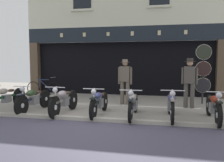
% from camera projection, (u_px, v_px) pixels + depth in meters
% --- Properties ---
extents(ground, '(21.56, 22.00, 0.18)m').
position_uv_depth(ground, '(76.00, 133.00, 5.63)').
color(ground, gray).
extents(shop_facade, '(9.86, 4.42, 6.53)m').
position_uv_depth(shop_facade, '(127.00, 59.00, 13.24)').
color(shop_facade, black).
rests_on(shop_facade, ground).
extents(motorcycle_far_left, '(0.62, 2.11, 0.93)m').
position_uv_depth(motorcycle_far_left, '(6.00, 97.00, 8.12)').
color(motorcycle_far_left, black).
rests_on(motorcycle_far_left, ground).
extents(motorcycle_left, '(0.62, 1.98, 0.91)m').
position_uv_depth(motorcycle_left, '(34.00, 99.00, 7.83)').
color(motorcycle_left, black).
rests_on(motorcycle_left, ground).
extents(motorcycle_center_left, '(0.62, 2.05, 0.93)m').
position_uv_depth(motorcycle_center_left, '(64.00, 100.00, 7.49)').
color(motorcycle_center_left, black).
rests_on(motorcycle_center_left, ground).
extents(motorcycle_center, '(0.62, 2.02, 0.91)m').
position_uv_depth(motorcycle_center, '(99.00, 102.00, 7.30)').
color(motorcycle_center, black).
rests_on(motorcycle_center, ground).
extents(motorcycle_center_right, '(0.62, 2.00, 0.91)m').
position_uv_depth(motorcycle_center_right, '(133.00, 104.00, 7.02)').
color(motorcycle_center_right, black).
rests_on(motorcycle_center_right, ground).
extents(motorcycle_right, '(0.62, 2.03, 0.92)m').
position_uv_depth(motorcycle_right, '(171.00, 104.00, 6.83)').
color(motorcycle_right, black).
rests_on(motorcycle_right, ground).
extents(motorcycle_far_right, '(0.62, 2.05, 0.91)m').
position_uv_depth(motorcycle_far_right, '(214.00, 106.00, 6.57)').
color(motorcycle_far_right, black).
rests_on(motorcycle_far_right, ground).
extents(salesman_left, '(0.55, 0.33, 1.73)m').
position_uv_depth(salesman_left, '(125.00, 79.00, 9.13)').
color(salesman_left, brown).
rests_on(salesman_left, ground).
extents(shopkeeper_center, '(0.55, 0.36, 1.77)m').
position_uv_depth(shopkeeper_center, '(189.00, 80.00, 8.42)').
color(shopkeeper_center, '#47423D').
rests_on(shopkeeper_center, ground).
extents(tyre_sign_pole, '(0.59, 0.06, 2.30)m').
position_uv_depth(tyre_sign_pole, '(203.00, 69.00, 9.13)').
color(tyre_sign_pole, '#232328').
rests_on(tyre_sign_pole, ground).
extents(advert_board_near, '(0.69, 0.03, 1.02)m').
position_uv_depth(advert_board_near, '(89.00, 60.00, 12.04)').
color(advert_board_near, beige).
extents(leaning_bicycle, '(1.74, 0.50, 0.93)m').
position_uv_depth(leaning_bicycle, '(43.00, 88.00, 11.53)').
color(leaning_bicycle, black).
rests_on(leaning_bicycle, ground).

